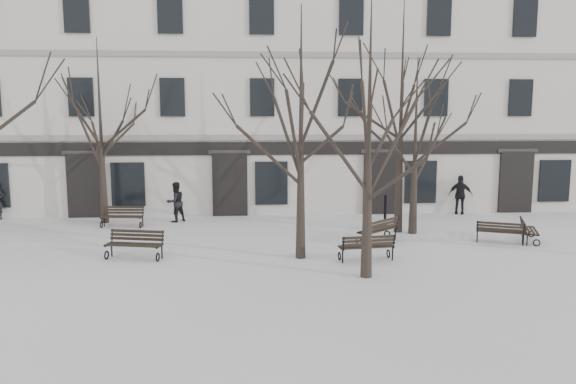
{
  "coord_description": "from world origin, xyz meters",
  "views": [
    {
      "loc": [
        -2.51,
        -17.69,
        4.77
      ],
      "look_at": [
        -1.15,
        3.0,
        1.79
      ],
      "focal_mm": 35.0,
      "sensor_mm": 36.0,
      "label": 1
    }
  ],
  "objects": [
    {
      "name": "tree_6",
      "position": [
        3.32,
        3.96,
        5.61
      ],
      "size": [
        6.28,
        6.28,
        8.97
      ],
      "color": "black",
      "rests_on": "ground"
    },
    {
      "name": "bench_0",
      "position": [
        -6.33,
        0.47,
        0.5
      ],
      "size": [
        1.93,
        1.04,
        0.93
      ],
      "rotation": [
        0.0,
        0.0,
        -0.21
      ],
      "color": "black",
      "rests_on": "ground"
    },
    {
      "name": "tree_5",
      "position": [
        3.82,
        3.63,
        4.26
      ],
      "size": [
        4.78,
        4.78,
        6.82
      ],
      "color": "black",
      "rests_on": "ground"
    },
    {
      "name": "tree_2",
      "position": [
        0.79,
        -2.06,
        4.87
      ],
      "size": [
        5.46,
        5.46,
        7.79
      ],
      "color": "black",
      "rests_on": "ground"
    },
    {
      "name": "pedestrian_b",
      "position": [
        -5.82,
        6.63,
        0.0
      ],
      "size": [
        1.08,
        1.05,
        1.75
      ],
      "primitive_type": "imported",
      "rotation": [
        0.0,
        0.0,
        3.81
      ],
      "color": "black",
      "rests_on": "ground"
    },
    {
      "name": "bench_5",
      "position": [
        7.7,
        2.03,
        0.44
      ],
      "size": [
        1.09,
        1.68,
        0.81
      ],
      "rotation": [
        0.0,
        0.0,
        1.22
      ],
      "color": "black",
      "rests_on": "ground"
    },
    {
      "name": "tree_4",
      "position": [
        -8.86,
        6.63,
        4.9
      ],
      "size": [
        5.49,
        5.49,
        7.84
      ],
      "color": "black",
      "rests_on": "ground"
    },
    {
      "name": "ground",
      "position": [
        0.0,
        0.0,
        0.0
      ],
      "size": [
        100.0,
        100.0,
        0.0
      ],
      "primitive_type": "plane",
      "color": "silver",
      "rests_on": "ground"
    },
    {
      "name": "bollard_a",
      "position": [
        -0.41,
        7.01,
        0.54
      ],
      "size": [
        0.13,
        0.13,
        1.02
      ],
      "color": "black",
      "rests_on": "ground"
    },
    {
      "name": "bench_2",
      "position": [
        6.51,
        1.74,
        0.45
      ],
      "size": [
        1.73,
        1.19,
        0.83
      ],
      "rotation": [
        0.0,
        0.0,
        2.74
      ],
      "color": "black",
      "rests_on": "ground"
    },
    {
      "name": "tree_1",
      "position": [
        -0.92,
        0.21,
        5.05
      ],
      "size": [
        5.65,
        5.65,
        8.07
      ],
      "color": "black",
      "rests_on": "ground"
    },
    {
      "name": "bench_4",
      "position": [
        2.14,
        2.14,
        0.5
      ],
      "size": [
        1.79,
        1.69,
        0.92
      ],
      "rotation": [
        0.0,
        0.0,
        3.86
      ],
      "color": "black",
      "rests_on": "ground"
    },
    {
      "name": "bench_3",
      "position": [
        -7.89,
        5.65,
        0.47
      ],
      "size": [
        1.76,
        0.77,
        0.87
      ],
      "rotation": [
        0.0,
        0.0,
        -0.09
      ],
      "color": "black",
      "rests_on": "ground"
    },
    {
      "name": "building",
      "position": [
        0.0,
        12.96,
        5.52
      ],
      "size": [
        40.4,
        10.2,
        11.4
      ],
      "color": "beige",
      "rests_on": "ground"
    },
    {
      "name": "pedestrian_c",
      "position": [
        7.21,
        7.59,
        0.0
      ],
      "size": [
        1.17,
        0.81,
        1.84
      ],
      "primitive_type": "imported",
      "rotation": [
        0.0,
        0.0,
        2.77
      ],
      "color": "black",
      "rests_on": "ground"
    },
    {
      "name": "bench_1",
      "position": [
        1.16,
        -0.33,
        0.48
      ],
      "size": [
        1.83,
        0.87,
        0.89
      ],
      "rotation": [
        0.0,
        0.0,
        3.27
      ],
      "color": "black",
      "rests_on": "ground"
    },
    {
      "name": "bollard_b",
      "position": [
        3.39,
        6.43,
        0.61
      ],
      "size": [
        0.15,
        0.15,
        1.14
      ],
      "color": "black",
      "rests_on": "ground"
    }
  ]
}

